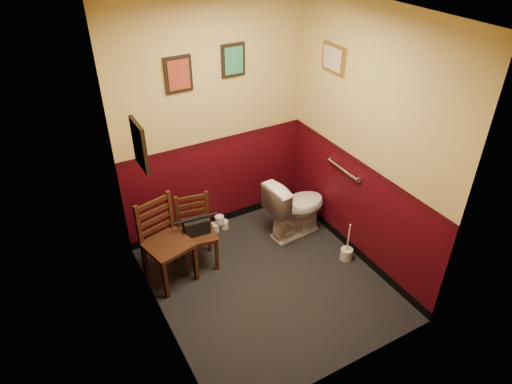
# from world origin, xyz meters

# --- Properties ---
(floor) EXTENTS (2.20, 2.40, 0.00)m
(floor) POSITION_xyz_m (0.00, 0.00, 0.00)
(floor) COLOR black
(floor) RESTS_ON ground
(ceiling) EXTENTS (2.20, 2.40, 0.00)m
(ceiling) POSITION_xyz_m (0.00, 0.00, 2.70)
(ceiling) COLOR silver
(ceiling) RESTS_ON ground
(wall_back) EXTENTS (2.20, 0.00, 2.70)m
(wall_back) POSITION_xyz_m (0.00, 1.20, 1.35)
(wall_back) COLOR #41060F
(wall_back) RESTS_ON ground
(wall_front) EXTENTS (2.20, 0.00, 2.70)m
(wall_front) POSITION_xyz_m (0.00, -1.20, 1.35)
(wall_front) COLOR #41060F
(wall_front) RESTS_ON ground
(wall_left) EXTENTS (0.00, 2.40, 2.70)m
(wall_left) POSITION_xyz_m (-1.10, 0.00, 1.35)
(wall_left) COLOR #41060F
(wall_left) RESTS_ON ground
(wall_right) EXTENTS (0.00, 2.40, 2.70)m
(wall_right) POSITION_xyz_m (1.10, 0.00, 1.35)
(wall_right) COLOR #41060F
(wall_right) RESTS_ON ground
(grab_bar) EXTENTS (0.05, 0.56, 0.06)m
(grab_bar) POSITION_xyz_m (1.07, 0.25, 0.95)
(grab_bar) COLOR silver
(grab_bar) RESTS_ON wall_right
(framed_print_back_a) EXTENTS (0.28, 0.04, 0.36)m
(framed_print_back_a) POSITION_xyz_m (-0.35, 1.18, 1.95)
(framed_print_back_a) COLOR black
(framed_print_back_a) RESTS_ON wall_back
(framed_print_back_b) EXTENTS (0.26, 0.04, 0.34)m
(framed_print_back_b) POSITION_xyz_m (0.25, 1.18, 2.00)
(framed_print_back_b) COLOR black
(framed_print_back_b) RESTS_ON wall_back
(framed_print_left) EXTENTS (0.04, 0.30, 0.38)m
(framed_print_left) POSITION_xyz_m (-1.08, 0.10, 1.85)
(framed_print_left) COLOR black
(framed_print_left) RESTS_ON wall_left
(framed_print_right) EXTENTS (0.04, 0.34, 0.28)m
(framed_print_right) POSITION_xyz_m (1.08, 0.60, 2.05)
(framed_print_right) COLOR olive
(framed_print_right) RESTS_ON wall_right
(toilet) EXTENTS (0.77, 0.47, 0.73)m
(toilet) POSITION_xyz_m (0.72, 0.59, 0.36)
(toilet) COLOR white
(toilet) RESTS_ON floor
(toilet_brush) EXTENTS (0.13, 0.13, 0.48)m
(toilet_brush) POSITION_xyz_m (0.96, -0.10, 0.08)
(toilet_brush) COLOR silver
(toilet_brush) RESTS_ON floor
(chair_left) EXTENTS (0.53, 0.53, 0.93)m
(chair_left) POSITION_xyz_m (-0.86, 0.59, 0.47)
(chair_left) COLOR #3F2112
(chair_left) RESTS_ON floor
(chair_right) EXTENTS (0.44, 0.44, 0.81)m
(chair_right) POSITION_xyz_m (-0.49, 0.67, 0.40)
(chair_right) COLOR #3F2112
(chair_right) RESTS_ON floor
(handbag) EXTENTS (0.28, 0.16, 0.20)m
(handbag) POSITION_xyz_m (-0.50, 0.64, 0.51)
(handbag) COLOR black
(handbag) RESTS_ON chair_right
(tp_stack) EXTENTS (0.23, 0.12, 0.20)m
(tp_stack) POSITION_xyz_m (-0.05, 1.07, 0.08)
(tp_stack) COLOR silver
(tp_stack) RESTS_ON floor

